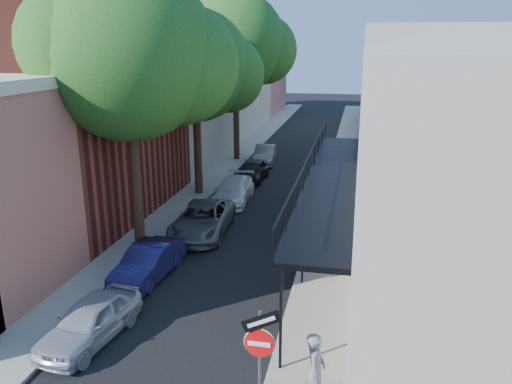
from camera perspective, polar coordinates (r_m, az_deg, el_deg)
The scene contains 16 objects.
road_surface at distance 39.40m, azimuth 4.23°, elevation 4.37°, with size 6.00×64.00×0.01m, color black.
sidewalk_left at distance 40.09m, azimuth -1.46°, elevation 4.70°, with size 2.00×64.00×0.12m, color gray.
sidewalk_right at distance 39.08m, azimuth 10.06°, elevation 4.14°, with size 2.00×64.00×0.12m, color gray.
buildings_left at distance 39.75m, azimuth -9.55°, elevation 11.50°, with size 10.10×59.10×12.00m.
buildings_right at distance 38.08m, azimuth 18.01°, elevation 9.93°, with size 9.80×55.00×10.00m.
sign_post at distance 11.26m, azimuth 0.44°, elevation -17.37°, with size 0.89×0.17×2.99m.
oak_near at distance 20.25m, azimuth -13.05°, elevation 14.93°, with size 7.48×6.80×11.42m.
oak_mid at distance 27.74m, azimuth -6.07°, elevation 13.89°, with size 6.60×6.00×10.20m.
oak_far at distance 36.42m, azimuth -1.55°, elevation 16.49°, with size 7.70×7.00×11.90m.
parked_car_a at distance 15.65m, azimuth -18.44°, elevation -13.78°, with size 1.50×3.72×1.27m, color #A3A9B4.
parked_car_b at distance 18.86m, azimuth -12.22°, elevation -7.86°, with size 1.35×3.87×1.28m, color #181748.
parked_car_c at distance 22.70m, azimuth -6.13°, elevation -3.16°, with size 2.27×4.93×1.37m, color #5A5C62.
parked_car_d at distance 27.21m, azimuth -2.57°, elevation 0.19°, with size 1.80×4.43×1.28m, color silver.
parked_car_e at distance 31.35m, azimuth -0.39°, elevation 2.44°, with size 1.55×3.85×1.31m, color black.
parked_car_f at distance 35.98m, azimuth 1.04°, elevation 4.29°, with size 1.38×3.96×1.30m, color slate.
pedestrian at distance 12.33m, azimuth 6.78°, elevation -19.59°, with size 0.69×0.45×1.90m, color slate.
Camera 1 is at (4.98, -8.18, 8.33)m, focal length 35.00 mm.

